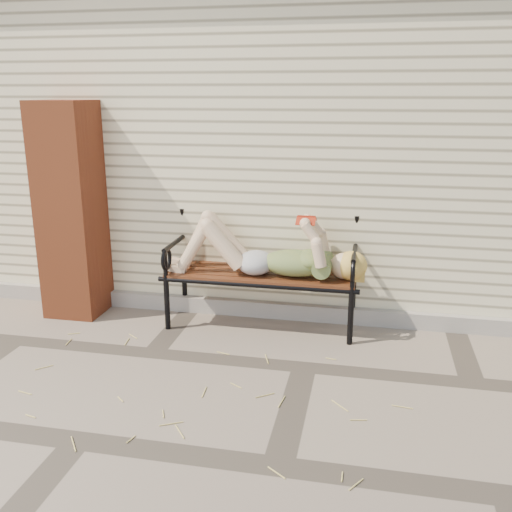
# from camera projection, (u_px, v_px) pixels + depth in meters

# --- Properties ---
(ground) EXTENTS (80.00, 80.00, 0.00)m
(ground) POSITION_uv_depth(u_px,v_px,m) (304.00, 367.00, 4.45)
(ground) COLOR gray
(ground) RESTS_ON ground
(house_wall) EXTENTS (8.00, 4.00, 3.00)m
(house_wall) POSITION_uv_depth(u_px,v_px,m) (337.00, 141.00, 6.86)
(house_wall) COLOR #F2E8BD
(house_wall) RESTS_ON ground
(foundation_strip) EXTENTS (8.00, 0.10, 0.15)m
(foundation_strip) POSITION_uv_depth(u_px,v_px,m) (317.00, 313.00, 5.34)
(foundation_strip) COLOR #AAA299
(foundation_strip) RESTS_ON ground
(brick_pillar) EXTENTS (0.50, 0.50, 2.00)m
(brick_pillar) POSITION_uv_depth(u_px,v_px,m) (71.00, 211.00, 5.32)
(brick_pillar) COLOR #9A4422
(brick_pillar) RESTS_ON ground
(garden_bench) EXTENTS (1.85, 0.74, 1.20)m
(garden_bench) POSITION_uv_depth(u_px,v_px,m) (264.00, 252.00, 5.17)
(garden_bench) COLOR black
(garden_bench) RESTS_ON ground
(reading_woman) EXTENTS (1.74, 0.40, 0.55)m
(reading_woman) POSITION_uv_depth(u_px,v_px,m) (262.00, 252.00, 5.02)
(reading_woman) COLOR #0A3A4B
(reading_woman) RESTS_ON ground
(straw_scatter) EXTENTS (2.47, 1.67, 0.01)m
(straw_scatter) POSITION_uv_depth(u_px,v_px,m) (178.00, 393.00, 4.05)
(straw_scatter) COLOR #D5C068
(straw_scatter) RESTS_ON ground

